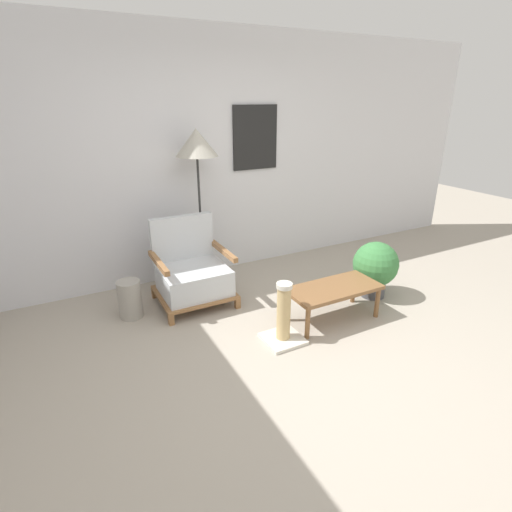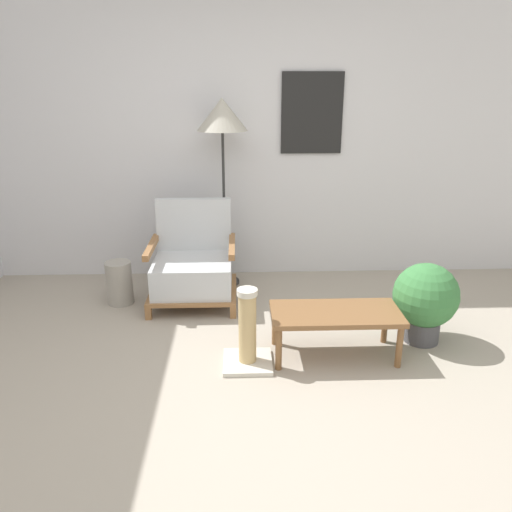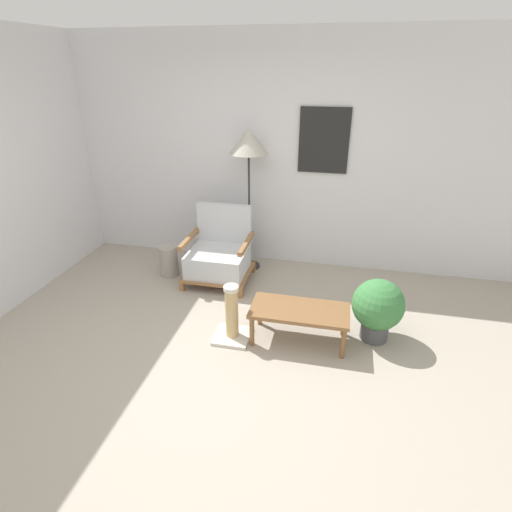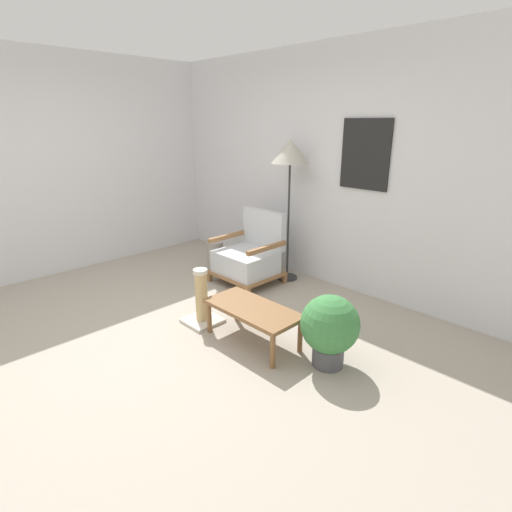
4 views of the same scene
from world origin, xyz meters
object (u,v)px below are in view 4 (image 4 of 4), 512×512
at_px(armchair, 249,257).
at_px(potted_plant, 330,327).
at_px(floor_lamp, 290,156).
at_px(coffee_table, 253,312).
at_px(scratching_post, 202,302).
at_px(vase, 215,255).

height_order(armchair, potted_plant, armchair).
distance_m(armchair, floor_lamp, 1.28).
distance_m(coffee_table, potted_plant, 0.71).
height_order(coffee_table, scratching_post, scratching_post).
distance_m(coffee_table, vase, 1.94).
distance_m(floor_lamp, potted_plant, 2.22).
bearing_deg(vase, floor_lamp, 24.96).
xyz_separation_m(armchair, coffee_table, (1.06, -0.96, -0.02)).
height_order(floor_lamp, coffee_table, floor_lamp).
height_order(coffee_table, vase, vase).
bearing_deg(armchair, scratching_post, -67.12).
xyz_separation_m(coffee_table, potted_plant, (0.69, 0.18, 0.05)).
height_order(armchair, scratching_post, armchair).
xyz_separation_m(floor_lamp, vase, (-0.90, -0.42, -1.31)).
bearing_deg(scratching_post, coffee_table, 9.23).
bearing_deg(scratching_post, armchair, 112.88).
xyz_separation_m(vase, potted_plant, (2.38, -0.76, 0.15)).
distance_m(vase, scratching_post, 1.50).
height_order(armchair, coffee_table, armchair).
distance_m(armchair, coffee_table, 1.43).
distance_m(floor_lamp, scratching_post, 1.96).
distance_m(potted_plant, scratching_post, 1.33).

